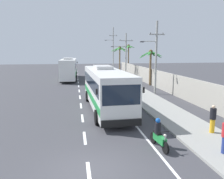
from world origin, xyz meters
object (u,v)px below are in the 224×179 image
object	(u,v)px
palm_third	(120,54)
palm_second	(128,52)
motorcycle_beside_bus	(107,86)
utility_pole_distant	(113,49)
utility_pole_far	(125,55)
coach_bus_far_lane	(69,68)
coach_bus_foreground	(106,87)
utility_pole_mid	(156,56)
palm_nearest	(151,59)
motorcycle_trailing	(159,136)
pedestrian_midwalk	(213,118)

from	to	relation	value
palm_third	palm_second	bearing A→B (deg)	63.94
motorcycle_beside_bus	palm_third	size ratio (longest dim) A/B	0.34
utility_pole_distant	utility_pole_far	bearing A→B (deg)	-91.04
coach_bus_far_lane	utility_pole_far	distance (m)	10.23
coach_bus_foreground	utility_pole_mid	xyz separation A→B (m)	(6.54, 6.04, 2.47)
coach_bus_foreground	utility_pole_mid	distance (m)	9.23
motorcycle_beside_bus	utility_pole_distant	bearing A→B (deg)	79.11
utility_pole_distant	palm_nearest	xyz separation A→B (m)	(1.59, -23.36, -1.74)
utility_pole_mid	coach_bus_foreground	bearing A→B (deg)	-137.28
coach_bus_far_lane	palm_third	xyz separation A→B (m)	(9.30, 1.41, 2.43)
utility_pole_far	palm_second	bearing A→B (deg)	72.98
motorcycle_beside_bus	palm_nearest	xyz separation A→B (m)	(6.86, 4.07, 3.12)
utility_pole_far	palm_nearest	bearing A→B (deg)	-77.51
palm_third	palm_nearest	bearing A→B (deg)	-76.13
motorcycle_trailing	utility_pole_distant	size ratio (longest dim) A/B	0.19
motorcycle_beside_bus	utility_pole_mid	bearing A→B (deg)	-25.87
coach_bus_foreground	palm_nearest	size ratio (longest dim) A/B	2.26
coach_bus_far_lane	palm_nearest	bearing A→B (deg)	-36.60
coach_bus_foreground	pedestrian_midwalk	xyz separation A→B (m)	(5.44, -7.05, -0.88)
coach_bus_foreground	utility_pole_distant	bearing A→B (deg)	79.56
coach_bus_far_lane	utility_pole_mid	xyz separation A→B (m)	(10.14, -15.36, 2.38)
palm_nearest	motorcycle_trailing	bearing A→B (deg)	-107.47
utility_pole_far	palm_third	bearing A→B (deg)	110.06
utility_pole_mid	palm_second	size ratio (longest dim) A/B	1.30
utility_pole_mid	palm_second	bearing A→B (deg)	84.16
motorcycle_trailing	utility_pole_distant	xyz separation A→B (m)	(4.99, 44.27, 4.86)
pedestrian_midwalk	motorcycle_beside_bus	bearing A→B (deg)	30.29
palm_second	utility_pole_mid	bearing A→B (deg)	-95.84
motorcycle_beside_bus	pedestrian_midwalk	bearing A→B (deg)	-75.31
coach_bus_far_lane	palm_second	xyz separation A→B (m)	(12.53, 8.01, 2.72)
utility_pole_distant	coach_bus_far_lane	bearing A→B (deg)	-125.06
motorcycle_beside_bus	utility_pole_mid	distance (m)	6.86
coach_bus_far_lane	motorcycle_trailing	size ratio (longest dim) A/B	6.12
utility_pole_distant	palm_second	xyz separation A→B (m)	(2.30, -6.57, -0.79)
coach_bus_foreground	palm_third	xyz separation A→B (m)	(5.70, 22.80, 2.51)
pedestrian_midwalk	palm_second	bearing A→B (deg)	10.14
utility_pole_distant	palm_nearest	world-z (taller)	utility_pole_distant
utility_pole_mid	motorcycle_beside_bus	bearing A→B (deg)	154.13
coach_bus_far_lane	pedestrian_midwalk	size ratio (longest dim) A/B	7.13
motorcycle_beside_bus	palm_second	bearing A→B (deg)	70.04
motorcycle_beside_bus	utility_pole_mid	size ratio (longest dim) A/B	0.24
motorcycle_trailing	utility_pole_mid	xyz separation A→B (m)	(4.90, 14.33, 3.73)
utility_pole_mid	utility_pole_distant	size ratio (longest dim) A/B	0.79
pedestrian_midwalk	utility_pole_distant	xyz separation A→B (m)	(1.18, 43.03, 4.48)
utility_pole_far	palm_third	distance (m)	1.92
palm_third	coach_bus_far_lane	bearing A→B (deg)	-171.38
coach_bus_foreground	pedestrian_midwalk	world-z (taller)	coach_bus_foreground
motorcycle_trailing	utility_pole_far	xyz separation A→B (m)	(4.72, 29.30, 3.67)
coach_bus_far_lane	utility_pole_distant	size ratio (longest dim) A/B	1.15
motorcycle_beside_bus	utility_pole_mid	xyz separation A→B (m)	(5.18, -2.51, 3.73)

